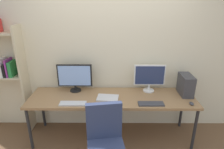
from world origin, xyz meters
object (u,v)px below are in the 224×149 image
Objects in this scene: keyboard_right at (151,104)px; computer_mouse at (192,104)px; pc_tower at (186,85)px; monitor_right at (149,77)px; desk at (112,99)px; monitor_left at (75,77)px; keyboard_left at (73,104)px; laptop_closed at (108,98)px.

computer_mouse is at bearing -0.09° from keyboard_right.
computer_mouse is (-0.01, -0.33, -0.14)m from pc_tower.
keyboard_right is at bearing -95.17° from monitor_right.
keyboard_right is at bearing -22.33° from desk.
computer_mouse is at bearing -39.43° from monitor_right.
monitor_left is at bearing 165.70° from computer_mouse.
pc_tower is at bearing 29.12° from keyboard_right.
desk is 5.12× the size of monitor_right.
monitor_right is at bearing 168.51° from pc_tower.
keyboard_left and keyboard_right have the same top height.
laptop_closed is (0.50, 0.17, 0.00)m from keyboard_left.
laptop_closed reaches higher than desk.
monitor_right is 1.26m from keyboard_left.
monitor_right reaches higher than keyboard_right.
monitor_right is at bearing 19.49° from desk.
computer_mouse reaches higher than keyboard_right.
computer_mouse is (1.70, -0.00, 0.01)m from keyboard_left.
pc_tower reaches higher than laptop_closed.
monitor_left is at bearing 176.33° from pc_tower.
pc_tower is (1.15, 0.10, 0.21)m from desk.
monitor_left is at bearing 159.26° from laptop_closed.
laptop_closed reaches higher than keyboard_right.
keyboard_right is at bearing -150.88° from pc_tower.
keyboard_left is 1.70m from computer_mouse.
pc_tower is at bearing -3.67° from monitor_left.
pc_tower is at bearing 13.74° from laptop_closed.
laptop_closed reaches higher than keyboard_left.
desk is at bearing 49.50° from laptop_closed.
pc_tower is (0.55, -0.11, -0.09)m from monitor_right.
laptop_closed is (-1.20, 0.17, -0.00)m from computer_mouse.
monitor_right reaches higher than laptop_closed.
computer_mouse is at bearing -14.30° from monitor_left.
computer_mouse is (0.54, -0.44, -0.23)m from monitor_right.
keyboard_left is at bearing -154.88° from laptop_closed.
laptop_closed is at bearing 164.79° from keyboard_right.
keyboard_left is at bearing 180.00° from keyboard_right.
monitor_left reaches higher than monitor_right.
keyboard_left is 0.52m from laptop_closed.
monitor_right is 0.74m from computer_mouse.
computer_mouse is (1.74, -0.44, -0.23)m from monitor_left.
monitor_right is 0.76m from laptop_closed.
keyboard_right is at bearing 0.00° from keyboard_left.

